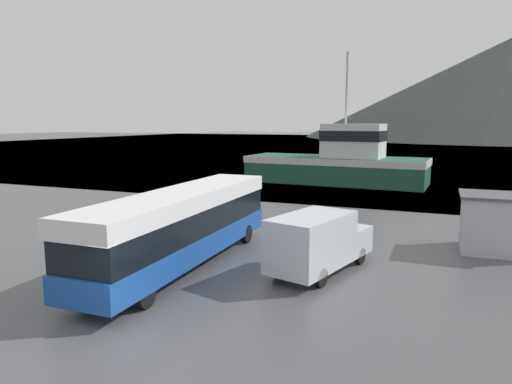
{
  "coord_description": "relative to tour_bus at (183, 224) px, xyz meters",
  "views": [
    {
      "loc": [
        7.76,
        -9.03,
        5.93
      ],
      "look_at": [
        -1.77,
        14.66,
        2.0
      ],
      "focal_mm": 32.0,
      "sensor_mm": 36.0,
      "label": 1
    }
  ],
  "objects": [
    {
      "name": "small_boat",
      "position": [
        -8.48,
        33.99,
        -1.32
      ],
      "size": [
        6.13,
        5.44,
        0.91
      ],
      "rotation": [
        0.0,
        0.0,
        2.22
      ],
      "color": "#1E5138",
      "rests_on": "water_surface"
    },
    {
      "name": "storage_bin",
      "position": [
        -4.68,
        3.08,
        -1.06
      ],
      "size": [
        1.44,
        1.46,
        1.41
      ],
      "color": "olive",
      "rests_on": "ground"
    },
    {
      "name": "delivery_van",
      "position": [
        5.42,
        1.25,
        -0.51
      ],
      "size": [
        3.38,
        5.83,
        2.39
      ],
      "rotation": [
        0.0,
        0.0,
        -0.26
      ],
      "color": "silver",
      "rests_on": "ground"
    },
    {
      "name": "fishing_boat",
      "position": [
        0.68,
        28.27,
        0.33
      ],
      "size": [
        17.61,
        6.98,
        12.46
      ],
      "rotation": [
        0.0,
        0.0,
        1.51
      ],
      "color": "#1E5138",
      "rests_on": "water_surface"
    },
    {
      "name": "tour_bus",
      "position": [
        0.0,
        0.0,
        0.0
      ],
      "size": [
        2.66,
        12.43,
        3.14
      ],
      "rotation": [
        0.0,
        0.0,
        0.02
      ],
      "color": "#194799",
      "rests_on": "ground"
    },
    {
      "name": "ground_plane",
      "position": [
        1.91,
        -6.9,
        -1.78
      ],
      "size": [
        400.0,
        400.0,
        0.0
      ],
      "primitive_type": "plane",
      "color": "#4C4C4F"
    },
    {
      "name": "water_surface",
      "position": [
        1.91,
        135.53,
        -1.78
      ],
      "size": [
        240.0,
        240.0,
        0.0
      ],
      "primitive_type": "plane",
      "color": "#3D5160",
      "rests_on": "ground"
    },
    {
      "name": "dock_kiosk",
      "position": [
        12.26,
        7.11,
        -0.43
      ],
      "size": [
        3.19,
        2.86,
        2.68
      ],
      "color": "#B2B2B7",
      "rests_on": "ground"
    }
  ]
}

